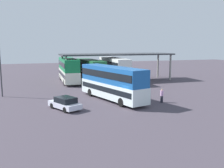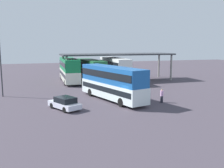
{
  "view_description": "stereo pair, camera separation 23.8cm",
  "coord_description": "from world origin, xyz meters",
  "px_view_note": "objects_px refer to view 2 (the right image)",
  "views": [
    {
      "loc": [
        -10.57,
        -25.63,
        6.87
      ],
      "look_at": [
        -0.94,
        3.86,
        2.0
      ],
      "focal_mm": 40.87,
      "sensor_mm": 36.0,
      "label": 1
    },
    {
      "loc": [
        -10.34,
        -25.71,
        6.87
      ],
      "look_at": [
        -0.94,
        3.86,
        2.0
      ],
      "focal_mm": 40.87,
      "sensor_mm": 36.0,
      "label": 2
    }
  ],
  "objects_px": {
    "pedestrian_waiting": "(162,96)",
    "parked_hatchback": "(65,103)",
    "double_decker_far_right": "(115,69)",
    "double_decker_near_canopy": "(69,69)",
    "double_decker_main": "(112,82)",
    "lamppost_tall": "(0,53)",
    "double_decker_mid_row": "(91,70)"
  },
  "relations": [
    {
      "from": "double_decker_main",
      "to": "double_decker_near_canopy",
      "type": "distance_m",
      "value": 17.02
    },
    {
      "from": "parked_hatchback",
      "to": "lamppost_tall",
      "type": "relative_size",
      "value": 0.47
    },
    {
      "from": "double_decker_near_canopy",
      "to": "double_decker_mid_row",
      "type": "relative_size",
      "value": 1.07
    },
    {
      "from": "double_decker_main",
      "to": "parked_hatchback",
      "type": "distance_m",
      "value": 7.03
    },
    {
      "from": "double_decker_near_canopy",
      "to": "double_decker_far_right",
      "type": "xyz_separation_m",
      "value": [
        7.91,
        -2.47,
        0.04
      ]
    },
    {
      "from": "pedestrian_waiting",
      "to": "double_decker_far_right",
      "type": "bearing_deg",
      "value": -37.19
    },
    {
      "from": "double_decker_main",
      "to": "double_decker_near_canopy",
      "type": "relative_size",
      "value": 1.0
    },
    {
      "from": "double_decker_mid_row",
      "to": "pedestrian_waiting",
      "type": "xyz_separation_m",
      "value": [
        4.33,
        -18.4,
        -1.44
      ]
    },
    {
      "from": "parked_hatchback",
      "to": "double_decker_mid_row",
      "type": "bearing_deg",
      "value": -47.28
    },
    {
      "from": "double_decker_main",
      "to": "double_decker_mid_row",
      "type": "distance_m",
      "value": 15.27
    },
    {
      "from": "double_decker_main",
      "to": "parked_hatchback",
      "type": "bearing_deg",
      "value": 99.39
    },
    {
      "from": "parked_hatchback",
      "to": "double_decker_near_canopy",
      "type": "bearing_deg",
      "value": -35.67
    },
    {
      "from": "lamppost_tall",
      "to": "pedestrian_waiting",
      "type": "height_order",
      "value": "lamppost_tall"
    },
    {
      "from": "double_decker_far_right",
      "to": "double_decker_main",
      "type": "bearing_deg",
      "value": 159.64
    },
    {
      "from": "double_decker_far_right",
      "to": "pedestrian_waiting",
      "type": "relative_size",
      "value": 6.81
    },
    {
      "from": "double_decker_near_canopy",
      "to": "double_decker_far_right",
      "type": "distance_m",
      "value": 8.28
    },
    {
      "from": "double_decker_main",
      "to": "pedestrian_waiting",
      "type": "xyz_separation_m",
      "value": [
        5.2,
        -3.15,
        -1.47
      ]
    },
    {
      "from": "double_decker_far_right",
      "to": "pedestrian_waiting",
      "type": "height_order",
      "value": "double_decker_far_right"
    },
    {
      "from": "double_decker_far_right",
      "to": "lamppost_tall",
      "type": "height_order",
      "value": "lamppost_tall"
    },
    {
      "from": "double_decker_near_canopy",
      "to": "pedestrian_waiting",
      "type": "distance_m",
      "value": 21.55
    },
    {
      "from": "double_decker_far_right",
      "to": "pedestrian_waiting",
      "type": "bearing_deg",
      "value": 179.59
    },
    {
      "from": "parked_hatchback",
      "to": "double_decker_far_right",
      "type": "xyz_separation_m",
      "value": [
        11.26,
        17.23,
        1.72
      ]
    },
    {
      "from": "double_decker_mid_row",
      "to": "double_decker_far_right",
      "type": "bearing_deg",
      "value": -106.57
    },
    {
      "from": "double_decker_mid_row",
      "to": "double_decker_far_right",
      "type": "distance_m",
      "value": 4.3
    },
    {
      "from": "pedestrian_waiting",
      "to": "double_decker_mid_row",
      "type": "bearing_deg",
      "value": -24.4
    },
    {
      "from": "double_decker_main",
      "to": "lamppost_tall",
      "type": "bearing_deg",
      "value": 48.42
    },
    {
      "from": "lamppost_tall",
      "to": "double_decker_near_canopy",
      "type": "bearing_deg",
      "value": 45.3
    },
    {
      "from": "parked_hatchback",
      "to": "double_decker_far_right",
      "type": "height_order",
      "value": "double_decker_far_right"
    },
    {
      "from": "double_decker_mid_row",
      "to": "double_decker_near_canopy",
      "type": "bearing_deg",
      "value": 63.58
    },
    {
      "from": "double_decker_main",
      "to": "double_decker_far_right",
      "type": "distance_m",
      "value": 15.18
    },
    {
      "from": "double_decker_near_canopy",
      "to": "double_decker_mid_row",
      "type": "bearing_deg",
      "value": -110.82
    },
    {
      "from": "pedestrian_waiting",
      "to": "parked_hatchback",
      "type": "bearing_deg",
      "value": 51.19
    }
  ]
}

